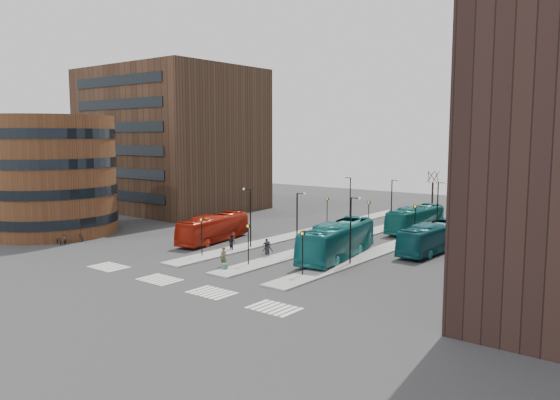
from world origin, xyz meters
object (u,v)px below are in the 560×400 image
Objects in this scene: teal_bus_a at (337,240)px; bicycle_mid at (63,239)px; traveller at (224,257)px; bicycle_far at (77,237)px; bicycle_near at (58,241)px; red_bus at (214,228)px; commuter_b at (266,246)px; teal_bus_c at (432,238)px; commuter_c at (268,249)px; suitcase at (225,267)px; commuter_a at (232,242)px; teal_bus_d at (479,216)px; teal_bus_b at (415,219)px.

teal_bus_a is 7.45× the size of bicycle_mid.
bicycle_mid is at bearing 176.54° from traveller.
bicycle_near is at bearing 171.46° from bicycle_far.
bicycle_far is at bearing 15.94° from bicycle_mid.
commuter_b is at bearing -18.18° from red_bus.
teal_bus_c is 39.05m from bicycle_mid.
teal_bus_c is 21.15m from traveller.
commuter_c is at bearing -132.44° from teal_bus_c.
teal_bus_a is 7.15m from commuter_b.
commuter_a reaches higher than suitcase.
teal_bus_a is at bearing 78.09° from suitcase.
suitcase is 11.41m from teal_bus_a.
bicycle_mid is at bearing -132.61° from teal_bus_d.
commuter_a is 1.11× the size of commuter_b.
commuter_c reaches higher than bicycle_mid.
commuter_c is at bearing -52.62° from bicycle_mid.
bicycle_mid is at bearing 35.96° from commuter_a.
red_bus is 33.56m from teal_bus_d.
red_bus is 5.43m from commuter_a.
bicycle_mid is at bearing -158.82° from suitcase.
bicycle_far is (-26.95, -28.89, -1.10)m from teal_bus_b.
teal_bus_b reaches higher than teal_bus_c.
suitcase is 0.05× the size of teal_bus_a.
bicycle_near is (-16.95, -9.24, -0.44)m from commuter_a.
teal_bus_b is 6.54× the size of commuter_a.
teal_bus_a reaches higher than teal_bus_c.
bicycle_far is at bearing -152.54° from red_bus.
bicycle_near is at bearing -145.86° from teal_bus_c.
commuter_a is (-10.00, -21.94, -0.70)m from teal_bus_b.
suitcase is at bearing 47.76° from commuter_c.
commuter_b is at bearing -114.59° from teal_bus_d.
teal_bus_b reaches higher than bicycle_far.
bicycle_mid is at bearing -164.87° from teal_bus_a.
teal_bus_b is 21.84m from commuter_b.
teal_bus_a is at bearing -151.34° from commuter_a.
teal_bus_d is 6.89× the size of commuter_a.
teal_bus_b reaches higher than traveller.
red_bus reaches higher than commuter_b.
bicycle_near is at bearing -129.82° from teal_bus_b.
bicycle_near is at bearing 178.17° from traveller.
teal_bus_c reaches higher than bicycle_near.
suitcase is 0.05× the size of teal_bus_b.
traveller is at bearing -94.89° from bicycle_far.
bicycle_mid is at bearing 171.46° from bicycle_far.
teal_bus_a is at bearing -48.30° from commuter_b.
commuter_b is 1.55m from commuter_c.
red_bus reaches higher than bicycle_far.
teal_bus_d reaches higher than commuter_c.
teal_bus_c is 38.20m from bicycle_far.
teal_bus_a reaches higher than commuter_a.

